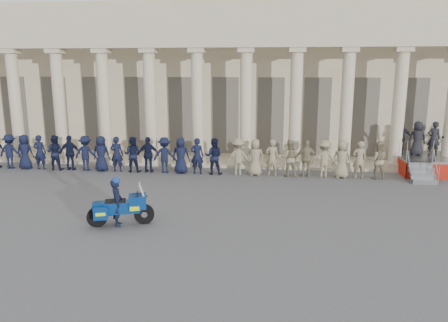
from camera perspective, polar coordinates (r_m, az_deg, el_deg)
ground at (r=16.31m, az=-3.79°, el=-6.85°), size 90.00×90.00×0.00m
building at (r=30.05m, az=1.27°, el=10.66°), size 40.00×12.50×9.00m
officer_rank at (r=22.43m, az=-7.69°, el=0.77°), size 21.51×0.70×1.84m
reviewing_stand at (r=24.80m, az=26.74°, el=1.92°), size 5.03×4.09×2.62m
motorcycle at (r=15.33m, az=-13.29°, el=-5.94°), size 2.20×1.22×1.45m
rider at (r=15.27m, az=-13.80°, el=-5.14°), size 0.55×0.68×1.72m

